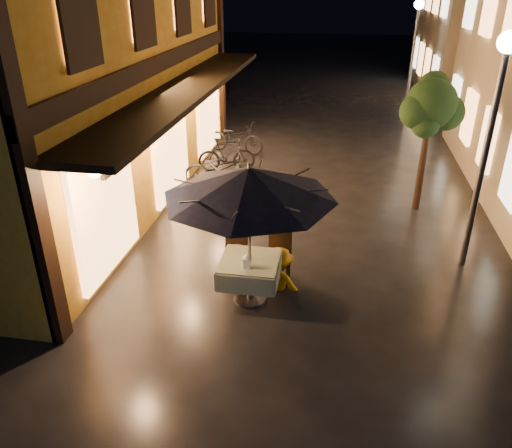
% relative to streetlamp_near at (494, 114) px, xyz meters
% --- Properties ---
extents(ground, '(90.00, 90.00, 0.00)m').
position_rel_streetlamp_near_xyz_m(ground, '(-3.00, -2.00, -2.92)').
color(ground, black).
rests_on(ground, ground).
extents(west_building, '(5.90, 11.40, 7.40)m').
position_rel_streetlamp_near_xyz_m(west_building, '(-8.72, 2.00, 0.79)').
color(west_building, orange).
rests_on(west_building, ground).
extents(street_tree, '(1.43, 1.20, 3.15)m').
position_rel_streetlamp_near_xyz_m(street_tree, '(-0.59, 2.51, -0.50)').
color(street_tree, black).
rests_on(street_tree, ground).
extents(streetlamp_near, '(0.36, 0.36, 4.23)m').
position_rel_streetlamp_near_xyz_m(streetlamp_near, '(0.00, 0.00, 0.00)').
color(streetlamp_near, '#59595E').
rests_on(streetlamp_near, ground).
extents(streetlamp_far, '(0.36, 0.36, 4.23)m').
position_rel_streetlamp_near_xyz_m(streetlamp_far, '(0.00, 12.00, 0.00)').
color(streetlamp_far, '#59595E').
rests_on(streetlamp_far, ground).
extents(cafe_table, '(0.99, 0.99, 0.78)m').
position_rel_streetlamp_near_xyz_m(cafe_table, '(-3.82, -1.87, -2.33)').
color(cafe_table, '#59595E').
rests_on(cafe_table, ground).
extents(patio_umbrella, '(2.76, 2.76, 2.46)m').
position_rel_streetlamp_near_xyz_m(patio_umbrella, '(-3.82, -1.87, -0.77)').
color(patio_umbrella, '#59595E').
rests_on(patio_umbrella, ground).
extents(cafe_chair_left, '(0.42, 0.42, 0.97)m').
position_rel_streetlamp_near_xyz_m(cafe_chair_left, '(-4.22, -1.13, -2.38)').
color(cafe_chair_left, black).
rests_on(cafe_chair_left, ground).
extents(cafe_chair_right, '(0.42, 0.42, 0.97)m').
position_rel_streetlamp_near_xyz_m(cafe_chair_right, '(-3.42, -1.13, -2.38)').
color(cafe_chair_right, black).
rests_on(cafe_chair_right, ground).
extents(table_lantern, '(0.16, 0.16, 0.25)m').
position_rel_streetlamp_near_xyz_m(table_lantern, '(-3.82, -2.11, -2.00)').
color(table_lantern, white).
rests_on(table_lantern, cafe_table).
extents(person_orange, '(0.79, 0.65, 1.47)m').
position_rel_streetlamp_near_xyz_m(person_orange, '(-4.17, -1.34, -2.18)').
color(person_orange, '#C1590D').
rests_on(person_orange, ground).
extents(person_yellow, '(1.02, 0.70, 1.44)m').
position_rel_streetlamp_near_xyz_m(person_yellow, '(-3.39, -1.35, -2.20)').
color(person_yellow, '#FFA502').
rests_on(person_yellow, ground).
extents(bicycle_0, '(1.68, 1.17, 0.84)m').
position_rel_streetlamp_near_xyz_m(bicycle_0, '(-5.57, 1.80, -2.50)').
color(bicycle_0, black).
rests_on(bicycle_0, ground).
extents(bicycle_1, '(1.59, 0.62, 0.93)m').
position_rel_streetlamp_near_xyz_m(bicycle_1, '(-5.22, 2.21, -2.45)').
color(bicycle_1, black).
rests_on(bicycle_1, ground).
extents(bicycle_2, '(1.97, 1.02, 0.99)m').
position_rel_streetlamp_near_xyz_m(bicycle_2, '(-5.52, 3.07, -2.42)').
color(bicycle_2, black).
rests_on(bicycle_2, ground).
extents(bicycle_3, '(1.67, 0.90, 0.96)m').
position_rel_streetlamp_near_xyz_m(bicycle_3, '(-5.62, 4.24, -2.43)').
color(bicycle_3, black).
rests_on(bicycle_3, ground).
extents(bicycle_4, '(1.93, 0.99, 0.97)m').
position_rel_streetlamp_near_xyz_m(bicycle_4, '(-5.71, 5.91, -2.43)').
color(bicycle_4, black).
rests_on(bicycle_4, ground).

